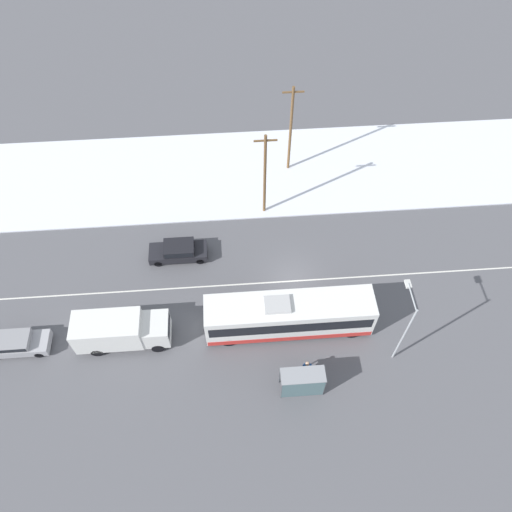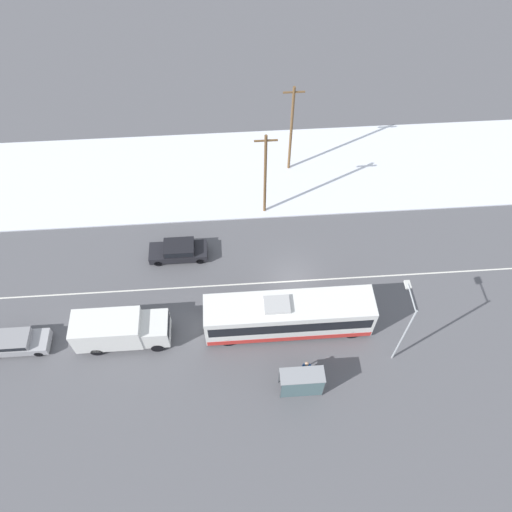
{
  "view_description": "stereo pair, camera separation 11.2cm",
  "coord_description": "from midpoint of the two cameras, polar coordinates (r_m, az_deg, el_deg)",
  "views": [
    {
      "loc": [
        -4.49,
        -21.11,
        33.41
      ],
      "look_at": [
        -2.81,
        1.66,
        1.4
      ],
      "focal_mm": 35.0,
      "sensor_mm": 36.0,
      "label": 1
    },
    {
      "loc": [
        -4.38,
        -21.12,
        33.41
      ],
      "look_at": [
        -2.81,
        1.66,
        1.4
      ],
      "focal_mm": 35.0,
      "sensor_mm": 36.0,
      "label": 2
    }
  ],
  "objects": [
    {
      "name": "utility_pole_snowlot",
      "position": [
        44.61,
        4.13,
        14.24
      ],
      "size": [
        1.8,
        0.24,
        8.97
      ],
      "color": "brown",
      "rests_on": "ground_plane"
    },
    {
      "name": "city_bus",
      "position": [
        36.21,
        3.83,
        -6.81
      ],
      "size": [
        12.05,
        2.57,
        3.51
      ],
      "color": "white",
      "rests_on": "ground_plane"
    },
    {
      "name": "lane_marking_center",
      "position": [
        39.77,
        4.29,
        -2.89
      ],
      "size": [
        60.0,
        0.12,
        0.0
      ],
      "color": "silver",
      "rests_on": "ground_plane"
    },
    {
      "name": "sedan_car",
      "position": [
        40.84,
        -8.75,
        0.66
      ],
      "size": [
        4.68,
        1.8,
        1.51
      ],
      "rotation": [
        0.0,
        0.0,
        3.14
      ],
      "color": "black",
      "rests_on": "ground_plane"
    },
    {
      "name": "box_truck",
      "position": [
        37.03,
        -15.28,
        -8.12
      ],
      "size": [
        6.71,
        2.3,
        2.84
      ],
      "color": "silver",
      "rests_on": "ground_plane"
    },
    {
      "name": "utility_pole_roadside",
      "position": [
        40.76,
        1.14,
        9.26
      ],
      "size": [
        1.8,
        0.24,
        8.57
      ],
      "color": "brown",
      "rests_on": "ground_plane"
    },
    {
      "name": "bus_shelter",
      "position": [
        34.17,
        5.39,
        -14.28
      ],
      "size": [
        2.96,
        1.2,
        2.4
      ],
      "color": "gray",
      "rests_on": "ground_plane"
    },
    {
      "name": "parked_car_near_truck",
      "position": [
        40.08,
        -25.69,
        -8.83
      ],
      "size": [
        4.55,
        1.8,
        1.43
      ],
      "color": "#9E9EA3",
      "rests_on": "ground_plane"
    },
    {
      "name": "pedestrian_at_stop",
      "position": [
        35.28,
        5.85,
        -12.51
      ],
      "size": [
        0.63,
        0.28,
        1.76
      ],
      "color": "#23232D",
      "rests_on": "ground_plane"
    },
    {
      "name": "ground_plane",
      "position": [
        39.77,
        4.29,
        -2.89
      ],
      "size": [
        120.0,
        120.0,
        0.0
      ],
      "primitive_type": "plane",
      "color": "#56565B"
    },
    {
      "name": "snow_lot",
      "position": [
        47.38,
        2.62,
        9.7
      ],
      "size": [
        80.0,
        11.2,
        0.12
      ],
      "color": "silver",
      "rests_on": "ground_plane"
    },
    {
      "name": "streetlamp",
      "position": [
        34.31,
        16.75,
        -7.36
      ],
      "size": [
        0.36,
        2.41,
        6.81
      ],
      "color": "#9EA3A8",
      "rests_on": "ground_plane"
    }
  ]
}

